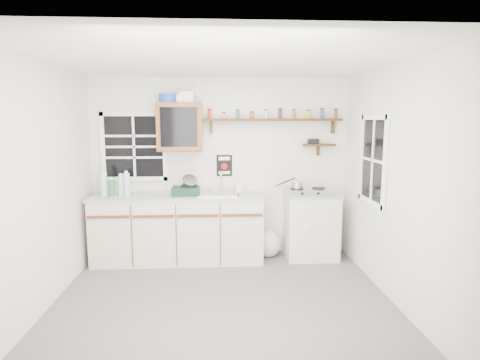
% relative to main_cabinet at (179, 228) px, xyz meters
% --- Properties ---
extents(room, '(3.64, 3.24, 2.54)m').
position_rel_main_cabinet_xyz_m(room, '(0.58, -1.30, 0.79)').
color(room, '#5B5A5D').
rests_on(room, ground).
extents(main_cabinet, '(2.31, 0.63, 0.92)m').
position_rel_main_cabinet_xyz_m(main_cabinet, '(0.00, 0.00, 0.00)').
color(main_cabinet, beige).
rests_on(main_cabinet, floor).
extents(right_cabinet, '(0.73, 0.57, 0.91)m').
position_rel_main_cabinet_xyz_m(right_cabinet, '(1.83, 0.03, -0.01)').
color(right_cabinet, beige).
rests_on(right_cabinet, floor).
extents(sink, '(0.52, 0.44, 0.29)m').
position_rel_main_cabinet_xyz_m(sink, '(0.54, 0.01, 0.47)').
color(sink, '#ADADB2').
rests_on(sink, main_cabinet).
extents(upper_cabinet, '(0.60, 0.32, 0.65)m').
position_rel_main_cabinet_xyz_m(upper_cabinet, '(0.03, 0.14, 1.36)').
color(upper_cabinet, brown).
rests_on(upper_cabinet, wall_back).
extents(upper_cabinet_clutter, '(0.46, 0.24, 0.14)m').
position_rel_main_cabinet_xyz_m(upper_cabinet_clutter, '(-0.01, 0.14, 1.75)').
color(upper_cabinet_clutter, '#1A42A9').
rests_on(upper_cabinet_clutter, upper_cabinet).
extents(spice_shelf, '(1.91, 0.18, 0.35)m').
position_rel_main_cabinet_xyz_m(spice_shelf, '(1.32, 0.21, 1.47)').
color(spice_shelf, black).
rests_on(spice_shelf, wall_back).
extents(secondary_shelf, '(0.45, 0.16, 0.24)m').
position_rel_main_cabinet_xyz_m(secondary_shelf, '(1.94, 0.22, 1.12)').
color(secondary_shelf, black).
rests_on(secondary_shelf, wall_back).
extents(warning_sign, '(0.22, 0.02, 0.30)m').
position_rel_main_cabinet_xyz_m(warning_sign, '(0.63, 0.29, 0.82)').
color(warning_sign, black).
rests_on(warning_sign, wall_back).
extents(window_back, '(0.93, 0.03, 0.98)m').
position_rel_main_cabinet_xyz_m(window_back, '(-0.62, 0.29, 1.09)').
color(window_back, black).
rests_on(window_back, wall_back).
extents(window_right, '(0.03, 0.78, 1.08)m').
position_rel_main_cabinet_xyz_m(window_right, '(2.37, -0.75, 0.99)').
color(window_right, black).
rests_on(window_right, wall_back).
extents(water_bottles, '(0.38, 0.15, 0.35)m').
position_rel_main_cabinet_xyz_m(water_bottles, '(-0.82, -0.01, 0.60)').
color(water_bottles, silver).
rests_on(water_bottles, main_cabinet).
extents(dish_rack, '(0.38, 0.29, 0.28)m').
position_rel_main_cabinet_xyz_m(dish_rack, '(0.13, -0.03, 0.55)').
color(dish_rack, black).
rests_on(dish_rack, main_cabinet).
extents(soap_bottle, '(0.11, 0.12, 0.19)m').
position_rel_main_cabinet_xyz_m(soap_bottle, '(0.83, 0.16, 0.56)').
color(soap_bottle, silver).
rests_on(soap_bottle, main_cabinet).
extents(rag, '(0.16, 0.14, 0.02)m').
position_rel_main_cabinet_xyz_m(rag, '(0.75, -0.11, 0.47)').
color(rag, maroon).
rests_on(rag, main_cabinet).
extents(hotplate, '(0.61, 0.34, 0.09)m').
position_rel_main_cabinet_xyz_m(hotplate, '(1.77, 0.01, 0.49)').
color(hotplate, '#ADADB2').
rests_on(hotplate, right_cabinet).
extents(saucepan, '(0.35, 0.24, 0.16)m').
position_rel_main_cabinet_xyz_m(saucepan, '(1.61, 0.01, 0.57)').
color(saucepan, '#ADADB2').
rests_on(saucepan, hotplate).
extents(trash_bag, '(0.39, 0.35, 0.45)m').
position_rel_main_cabinet_xyz_m(trash_bag, '(1.24, 0.08, -0.27)').
color(trash_bag, silver).
rests_on(trash_bag, floor).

